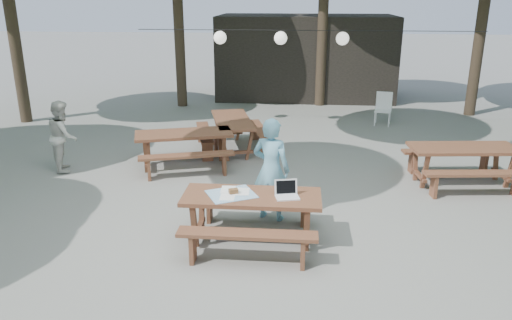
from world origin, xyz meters
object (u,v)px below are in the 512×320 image
Objects in this scene: picnic_table_nw at (184,149)px; second_person at (63,136)px; main_picnic_table at (252,218)px; plastic_chair at (383,116)px; woman at (271,169)px.

picnic_table_nw is 2.49m from second_person.
plastic_chair is at bearing 67.67° from main_picnic_table.
second_person is at bearing -6.41° from woman.
plastic_chair is at bearing -95.35° from woman.
picnic_table_nw is 1.35× the size of woman.
plastic_chair is (2.98, 7.26, -0.13)m from main_picnic_table.
woman is 6.99m from plastic_chair.
second_person is 1.62× the size of plastic_chair.
second_person is (-2.43, -0.40, 0.34)m from picnic_table_nw.
woman is 1.15× the size of second_person.
main_picnic_table is 7.85m from plastic_chair.
plastic_chair is at bearing 23.47° from picnic_table_nw.
main_picnic_table is at bearing -146.31° from second_person.
woman is at bearing -136.28° from second_person.
second_person is (-4.18, 2.86, 0.34)m from main_picnic_table.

